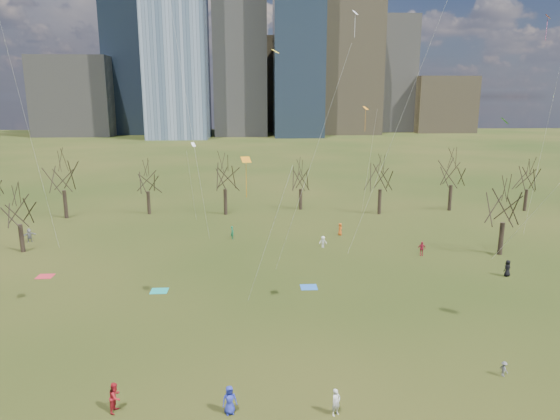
{
  "coord_description": "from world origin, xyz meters",
  "views": [
    {
      "loc": [
        -2.58,
        -36.1,
        17.97
      ],
      "look_at": [
        0.0,
        12.0,
        7.0
      ],
      "focal_mm": 32.0,
      "sensor_mm": 36.0,
      "label": 1
    }
  ],
  "objects_px": {
    "blanket_navy": "(309,287)",
    "person_2": "(115,397)",
    "blanket_crimson": "(45,276)",
    "person_1": "(336,402)",
    "person_0": "(230,400)",
    "blanket_teal": "(159,291)"
  },
  "relations": [
    {
      "from": "person_1",
      "to": "blanket_crimson",
      "type": "bearing_deg",
      "value": 102.93
    },
    {
      "from": "blanket_navy",
      "to": "person_2",
      "type": "height_order",
      "value": "person_2"
    },
    {
      "from": "blanket_navy",
      "to": "person_0",
      "type": "bearing_deg",
      "value": -109.24
    },
    {
      "from": "person_2",
      "to": "blanket_teal",
      "type": "bearing_deg",
      "value": 13.52
    },
    {
      "from": "blanket_crimson",
      "to": "blanket_teal",
      "type": "bearing_deg",
      "value": -20.31
    },
    {
      "from": "blanket_crimson",
      "to": "blanket_navy",
      "type": "bearing_deg",
      "value": -9.36
    },
    {
      "from": "person_1",
      "to": "person_2",
      "type": "height_order",
      "value": "person_2"
    },
    {
      "from": "blanket_teal",
      "to": "blanket_navy",
      "type": "relative_size",
      "value": 1.0
    },
    {
      "from": "person_2",
      "to": "blanket_crimson",
      "type": "bearing_deg",
      "value": 40.66
    },
    {
      "from": "blanket_navy",
      "to": "person_0",
      "type": "distance_m",
      "value": 20.48
    },
    {
      "from": "person_0",
      "to": "blanket_teal",
      "type": "bearing_deg",
      "value": 96.55
    },
    {
      "from": "blanket_crimson",
      "to": "person_1",
      "type": "relative_size",
      "value": 0.98
    },
    {
      "from": "blanket_teal",
      "to": "person_2",
      "type": "distance_m",
      "value": 18.59
    },
    {
      "from": "blanket_teal",
      "to": "blanket_crimson",
      "type": "height_order",
      "value": "same"
    },
    {
      "from": "blanket_navy",
      "to": "person_2",
      "type": "distance_m",
      "value": 23.05
    },
    {
      "from": "blanket_navy",
      "to": "person_2",
      "type": "xyz_separation_m",
      "value": [
        -13.39,
        -18.74,
        0.9
      ]
    },
    {
      "from": "blanket_navy",
      "to": "person_2",
      "type": "relative_size",
      "value": 0.87
    },
    {
      "from": "blanket_navy",
      "to": "person_0",
      "type": "xyz_separation_m",
      "value": [
        -6.74,
        -19.32,
        0.86
      ]
    },
    {
      "from": "blanket_navy",
      "to": "blanket_crimson",
      "type": "xyz_separation_m",
      "value": [
        -26.65,
        4.39,
        0.0
      ]
    },
    {
      "from": "person_1",
      "to": "blanket_navy",
      "type": "bearing_deg",
      "value": 54.0
    },
    {
      "from": "blanket_teal",
      "to": "blanket_crimson",
      "type": "relative_size",
      "value": 1.0
    },
    {
      "from": "person_0",
      "to": "person_1",
      "type": "height_order",
      "value": "person_0"
    }
  ]
}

